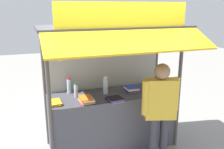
{
  "coord_description": "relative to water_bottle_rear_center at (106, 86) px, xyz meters",
  "views": [
    {
      "loc": [
        -1.32,
        -3.77,
        2.42
      ],
      "look_at": [
        0.0,
        0.0,
        1.33
      ],
      "focal_mm": 39.52,
      "sensor_mm": 36.0,
      "label": 1
    }
  ],
  "objects": [
    {
      "name": "banana_bunch_inner_right",
      "position": [
        -0.06,
        -0.55,
        0.71
      ],
      "size": [
        0.12,
        0.12,
        0.28
      ],
      "color": "#332D23"
    },
    {
      "name": "banana_bunch_inner_left",
      "position": [
        0.44,
        -0.55,
        0.71
      ],
      "size": [
        0.11,
        0.11,
        0.26
      ],
      "color": "#332D23"
    },
    {
      "name": "ground_plane",
      "position": [
        0.09,
        -0.07,
        -1.12
      ],
      "size": [
        20.0,
        20.0,
        0.0
      ],
      "primitive_type": "plane",
      "color": "gray"
    },
    {
      "name": "magazine_stack_left",
      "position": [
        0.04,
        -0.37,
        -0.12
      ],
      "size": [
        0.25,
        0.26,
        0.05
      ],
      "color": "white",
      "rests_on": "stall_counter"
    },
    {
      "name": "magazine_stack_front_right",
      "position": [
        0.46,
        -0.06,
        -0.09
      ],
      "size": [
        0.24,
        0.26,
        0.09
      ],
      "color": "blue",
      "rests_on": "stall_counter"
    },
    {
      "name": "banana_bunch_leftmost",
      "position": [
        0.21,
        -0.54,
        0.72
      ],
      "size": [
        0.1,
        0.1,
        0.26
      ],
      "color": "#332D23"
    },
    {
      "name": "magazine_stack_right",
      "position": [
        -0.41,
        -0.29,
        -0.1
      ],
      "size": [
        0.23,
        0.31,
        0.08
      ],
      "color": "red",
      "rests_on": "stall_counter"
    },
    {
      "name": "water_bottle_back_right",
      "position": [
        -0.58,
        0.25,
        -0.01
      ],
      "size": [
        0.08,
        0.08,
        0.27
      ],
      "color": "silver",
      "rests_on": "stall_counter"
    },
    {
      "name": "magazine_stack_far_right",
      "position": [
        -0.88,
        -0.19,
        -0.12
      ],
      "size": [
        0.2,
        0.31,
        0.04
      ],
      "color": "red",
      "rests_on": "stall_counter"
    },
    {
      "name": "stall_counter",
      "position": [
        0.09,
        -0.07,
        -0.63
      ],
      "size": [
        2.16,
        0.76,
        0.98
      ],
      "primitive_type": "cube",
      "color": "#4C4C56",
      "rests_on": "ground"
    },
    {
      "name": "stall_structure",
      "position": [
        0.09,
        -0.0,
        0.4
      ],
      "size": [
        2.36,
        1.54,
        2.5
      ],
      "color": "#4C4742",
      "rests_on": "ground"
    },
    {
      "name": "water_bottle_rear_center",
      "position": [
        0.0,
        0.0,
        0.0
      ],
      "size": [
        0.08,
        0.08,
        0.3
      ],
      "color": "silver",
      "rests_on": "stall_counter"
    },
    {
      "name": "water_bottle_mid_right",
      "position": [
        -0.51,
        0.01,
        -0.03
      ],
      "size": [
        0.07,
        0.07,
        0.24
      ],
      "color": "silver",
      "rests_on": "stall_counter"
    },
    {
      "name": "vendor_person",
      "position": [
        0.62,
        -0.8,
        -0.14
      ],
      "size": [
        0.62,
        0.33,
        1.63
      ],
      "rotation": [
        0.0,
        0.0,
        -0.31
      ],
      "color": "#383842",
      "rests_on": "ground"
    },
    {
      "name": "banana_bunch_rightmost",
      "position": [
        -0.81,
        -0.54,
        0.67
      ],
      "size": [
        0.1,
        0.09,
        0.29
      ],
      "color": "#332D23"
    }
  ]
}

